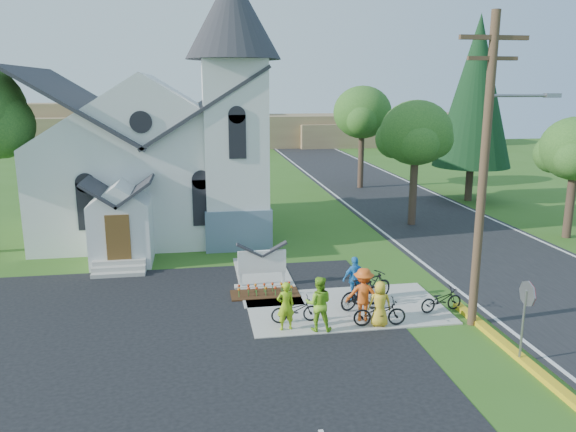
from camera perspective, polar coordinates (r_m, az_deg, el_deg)
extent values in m
plane|color=#35611B|center=(19.73, 2.01, -10.19)|extent=(120.00, 120.00, 0.00)
cube|color=black|center=(17.90, -19.82, -13.53)|extent=(20.00, 16.00, 0.02)
cube|color=black|center=(36.32, 12.89, 0.40)|extent=(8.00, 90.00, 0.02)
cube|color=#ADA89C|center=(20.49, 5.90, -9.26)|extent=(7.00, 4.00, 0.05)
cube|color=white|center=(31.30, -13.62, 3.00)|extent=(11.00, 9.00, 5.00)
cube|color=slate|center=(28.35, -5.22, -0.82)|extent=(3.20, 3.20, 2.00)
cube|color=white|center=(27.72, -5.37, 6.22)|extent=(3.00, 3.00, 9.00)
cone|color=#26262B|center=(27.70, -5.67, 19.69)|extent=(4.50, 4.50, 4.00)
cube|color=white|center=(26.08, -16.53, -1.64)|extent=(2.60, 2.40, 2.80)
cube|color=brown|center=(24.87, -16.87, -2.14)|extent=(1.00, 0.10, 2.00)
cube|color=#ADA89C|center=(22.47, -2.63, -7.07)|extent=(2.20, 0.40, 0.10)
cube|color=white|center=(22.23, -4.83, -5.97)|extent=(0.12, 0.12, 1.00)
cube|color=white|center=(22.41, -0.48, -5.76)|extent=(0.12, 0.12, 1.00)
cube|color=white|center=(22.15, -2.66, -4.65)|extent=(1.90, 0.14, 0.90)
cube|color=#351B0E|center=(21.64, -2.35, -7.92)|extent=(2.60, 1.10, 0.07)
cylinder|color=#493424|center=(18.75, 19.20, 3.79)|extent=(0.28, 0.28, 10.00)
cube|color=#493424|center=(18.59, 20.21, 16.66)|extent=(2.20, 0.14, 0.14)
cube|color=#493424|center=(18.56, 20.06, 14.82)|extent=(1.60, 0.12, 0.12)
cylinder|color=gray|center=(19.10, 22.74, 11.22)|extent=(2.20, 0.10, 0.10)
cube|color=gray|center=(19.64, 25.26, 11.01)|extent=(0.50, 0.22, 0.14)
cylinder|color=gray|center=(17.61, 22.73, -10.34)|extent=(0.07, 0.07, 2.20)
cylinder|color=#B21414|center=(17.28, 23.17, -7.26)|extent=(0.04, 0.76, 0.76)
cylinder|color=#3B2B20|center=(32.64, 12.60, 2.61)|extent=(0.44, 0.44, 4.05)
ellipsoid|color=#26531C|center=(32.23, 12.88, 8.26)|extent=(4.00, 4.00, 3.60)
cylinder|color=#3B2B20|center=(43.97, 7.42, 5.76)|extent=(0.44, 0.44, 4.50)
ellipsoid|color=#26531C|center=(43.66, 7.56, 10.41)|extent=(4.40, 4.40, 3.96)
cylinder|color=#3B2B20|center=(32.63, 26.72, 1.11)|extent=(0.44, 0.44, 3.60)
ellipsoid|color=#26531C|center=(32.23, 27.25, 6.12)|extent=(3.60, 3.60, 3.24)
cylinder|color=#3B2B20|center=(40.85, 17.92, 3.19)|extent=(0.50, 0.50, 2.40)
cone|color=black|center=(40.31, 18.55, 11.89)|extent=(5.20, 5.20, 10.00)
cube|color=#826748|center=(74.60, -1.96, 8.66)|extent=(60.00, 8.00, 4.00)
cube|color=#826748|center=(76.18, -14.34, 8.97)|extent=(30.00, 6.00, 5.60)
cube|color=#826748|center=(76.45, 10.34, 8.19)|extent=(25.00, 6.00, 3.00)
imported|color=#91BE16|center=(18.35, -0.25, -9.11)|extent=(0.64, 0.47, 1.62)
imported|color=black|center=(19.03, 0.74, -9.51)|extent=(1.64, 0.59, 0.86)
imported|color=#80C224|center=(18.30, 3.14, -8.87)|extent=(1.01, 0.86, 1.82)
imported|color=black|center=(20.29, 7.46, -7.77)|extent=(1.90, 1.20, 1.11)
imported|color=#2B8BDA|center=(20.90, 6.81, -6.32)|extent=(1.03, 0.58, 1.66)
imported|color=black|center=(18.99, 9.29, -9.64)|extent=(1.79, 0.74, 0.92)
imported|color=#E05618|center=(19.18, 7.66, -7.89)|extent=(1.33, 1.00, 1.83)
imported|color=black|center=(20.92, 8.46, -7.11)|extent=(1.94, 1.28, 1.13)
imported|color=gold|center=(18.88, 9.31, -8.79)|extent=(0.82, 0.61, 1.53)
imported|color=black|center=(20.60, 15.31, -8.21)|extent=(1.69, 0.83, 0.85)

